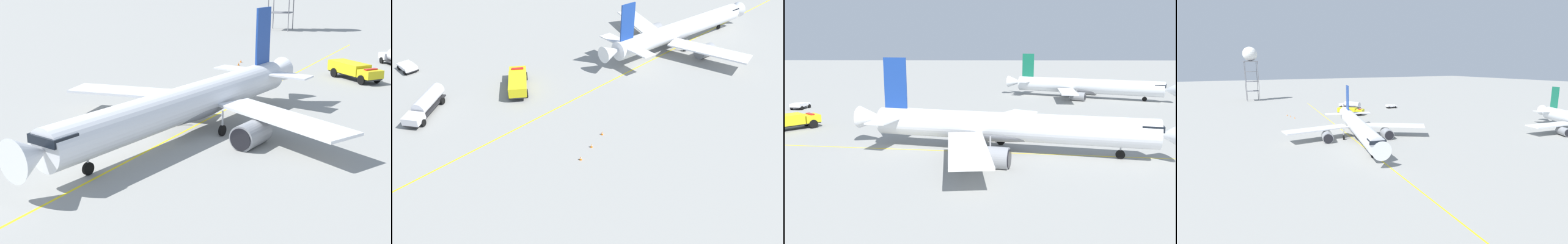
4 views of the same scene
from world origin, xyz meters
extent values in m
plane|color=gray|center=(0.00, 0.00, 0.00)|extent=(600.00, 600.00, 0.00)
cylinder|color=white|center=(-3.28, 3.75, 3.27)|extent=(11.58, 35.40, 3.62)
cone|color=white|center=(1.02, 22.21, 3.27)|extent=(4.03, 3.70, 3.44)
cone|color=white|center=(-7.65, -15.00, 3.57)|extent=(3.90, 4.59, 3.07)
cube|color=black|center=(0.52, 20.06, 4.08)|extent=(3.54, 3.03, 0.70)
ellipsoid|color=slate|center=(-3.68, 2.02, 2.28)|extent=(6.07, 13.19, 1.99)
cube|color=#193D93|center=(-6.82, -11.46, 8.46)|extent=(0.96, 3.17, 6.76)
cube|color=white|center=(-10.23, -10.67, 3.99)|extent=(6.00, 3.79, 0.20)
cube|color=white|center=(-3.42, -12.26, 3.99)|extent=(6.00, 3.79, 0.20)
cube|color=white|center=(-13.08, 3.16, 2.64)|extent=(15.13, 11.63, 0.28)
cube|color=white|center=(5.26, -1.11, 2.64)|extent=(15.56, 5.71, 0.28)
cylinder|color=gray|center=(-10.39, 4.68, 1.14)|extent=(3.32, 4.35, 2.51)
cylinder|color=black|center=(-9.93, 6.62, 1.14)|extent=(2.11, 0.63, 2.13)
cylinder|color=gray|center=(3.51, 1.44, 1.14)|extent=(3.32, 4.35, 2.51)
cylinder|color=black|center=(3.96, 3.38, 1.14)|extent=(2.11, 0.63, 2.13)
cylinder|color=#9EA0A5|center=(-0.22, 16.89, 1.59)|extent=(0.20, 0.20, 2.09)
cylinder|color=black|center=(-0.22, 16.89, 0.55)|extent=(0.54, 1.14, 1.10)
cylinder|color=#9EA0A5|center=(-6.80, 2.75, 1.59)|extent=(0.20, 0.20, 2.09)
cylinder|color=black|center=(-6.80, 2.75, 0.55)|extent=(0.54, 1.14, 1.10)
cylinder|color=#9EA0A5|center=(-0.56, 1.29, 1.59)|extent=(0.20, 0.20, 2.09)
cylinder|color=black|center=(-0.56, 1.29, 0.55)|extent=(0.54, 1.14, 1.10)
cylinder|color=silver|center=(-56.53, 25.90, 3.06)|extent=(18.97, 34.44, 3.71)
cone|color=silver|center=(-48.20, 43.41, 3.06)|extent=(4.47, 4.22, 3.52)
cone|color=silver|center=(-64.98, 8.12, 3.36)|extent=(4.56, 4.97, 3.15)
cube|color=black|center=(-49.15, 41.42, 3.89)|extent=(3.88, 3.52, 0.70)
ellipsoid|color=slate|center=(-57.31, 24.26, 2.04)|extent=(8.64, 13.26, 2.04)
cube|color=#146B4C|center=(-63.40, 11.45, 7.98)|extent=(1.59, 2.99, 6.14)
cube|color=silver|center=(-66.21, 12.78, 3.80)|extent=(5.39, 4.38, 0.20)
cube|color=silver|center=(-60.60, 10.12, 3.80)|extent=(5.39, 4.38, 0.20)
cube|color=silver|center=(-65.50, 27.16, 2.41)|extent=(12.25, 12.39, 0.28)
cube|color=silver|center=(-49.89, 19.74, 2.41)|extent=(13.87, 5.09, 0.28)
cylinder|color=gray|center=(-62.81, 28.08, 1.14)|extent=(3.35, 4.05, 2.03)
cylinder|color=black|center=(-62.03, 29.72, 1.14)|extent=(1.63, 0.88, 1.73)
cylinder|color=gray|center=(-50.88, 22.41, 1.14)|extent=(3.35, 4.05, 2.03)
cylinder|color=black|center=(-50.10, 24.04, 1.14)|extent=(1.63, 0.88, 1.73)
cylinder|color=#9EA0A5|center=(-50.59, 38.38, 1.48)|extent=(0.20, 0.20, 1.86)
cylinder|color=black|center=(-50.59, 38.38, 0.55)|extent=(0.74, 1.12, 1.10)
cylinder|color=#9EA0A5|center=(-60.25, 25.66, 1.48)|extent=(0.20, 0.20, 1.86)
cylinder|color=black|center=(-60.25, 25.66, 0.55)|extent=(0.74, 1.12, 1.10)
cylinder|color=#9EA0A5|center=(-54.37, 22.86, 1.48)|extent=(0.20, 0.20, 1.86)
cylinder|color=black|center=(-54.37, 22.86, 0.55)|extent=(0.74, 1.12, 1.10)
cube|color=#232326|center=(-37.17, -39.15, 0.50)|extent=(4.35, 2.51, 0.20)
cube|color=white|center=(-38.60, -38.96, 0.88)|extent=(1.53, 2.48, 0.55)
cube|color=black|center=(-39.12, -38.90, 0.96)|extent=(0.33, 1.96, 0.31)
cube|color=white|center=(-36.46, -39.24, 0.95)|extent=(2.97, 2.67, 0.70)
cylinder|color=black|center=(-38.75, -40.13, 0.40)|extent=(0.83, 0.38, 0.80)
cylinder|color=black|center=(-38.45, -37.80, 0.40)|extent=(0.83, 0.38, 0.80)
cylinder|color=black|center=(-36.01, -40.48, 0.40)|extent=(0.83, 0.38, 0.80)
cylinder|color=black|center=(-35.71, -38.16, 0.40)|extent=(0.83, 0.38, 0.80)
cube|color=#232326|center=(-15.91, -30.93, 0.80)|extent=(8.40, 8.10, 0.20)
cube|color=yellow|center=(-18.37, -28.62, 1.50)|extent=(3.77, 3.79, 1.20)
cube|color=black|center=(-19.18, -27.86, 1.68)|extent=(1.75, 1.86, 0.67)
cube|color=red|center=(-18.37, -28.62, 2.20)|extent=(1.85, 1.92, 0.16)
cylinder|color=black|center=(-19.26, -29.81, 0.70)|extent=(1.21, 1.16, 1.40)
cylinder|color=black|center=(-17.24, -27.66, 0.70)|extent=(1.21, 1.16, 1.40)
cube|color=yellow|center=(-2.55, 4.32, 0.00)|extent=(16.47, 147.85, 0.01)
camera|label=1|loc=(-23.78, 50.64, 16.38)|focal=48.33mm
camera|label=2|loc=(30.49, -69.58, 34.14)|focal=36.04mm
camera|label=3|loc=(47.17, 1.27, 13.60)|focal=37.29mm
camera|label=4|loc=(24.65, 66.16, 17.57)|focal=27.66mm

